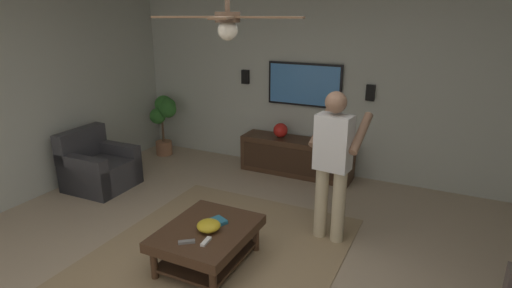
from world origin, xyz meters
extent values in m
plane|color=tan|center=(0.00, 0.00, 0.00)|extent=(7.65, 7.65, 0.00)
cube|color=#B2B7AD|center=(3.10, 0.00, 1.32)|extent=(0.10, 6.58, 2.65)
cube|color=#9E8460|center=(0.36, 0.29, 0.01)|extent=(2.70, 2.39, 0.01)
cube|color=#38383D|center=(1.08, 2.64, 0.20)|extent=(0.82, 0.82, 0.40)
cube|color=#38383D|center=(1.07, 2.96, 0.61)|extent=(0.80, 0.20, 0.42)
cube|color=#38383D|center=(0.76, 2.63, 0.28)|extent=(0.18, 0.80, 0.56)
cube|color=#38383D|center=(1.40, 2.65, 0.28)|extent=(0.18, 0.80, 0.56)
cube|color=#422B1C|center=(0.16, 0.29, 0.35)|extent=(1.00, 0.80, 0.10)
cylinder|color=#422B1C|center=(0.58, -0.03, 0.15)|extent=(0.07, 0.07, 0.30)
cylinder|color=#422B1C|center=(0.58, 0.61, 0.15)|extent=(0.07, 0.07, 0.30)
cylinder|color=#422B1C|center=(-0.26, -0.03, 0.15)|extent=(0.07, 0.07, 0.30)
cylinder|color=#422B1C|center=(-0.26, 0.61, 0.15)|extent=(0.07, 0.07, 0.30)
cube|color=#382417|center=(0.16, 0.29, 0.10)|extent=(0.88, 0.68, 0.03)
cube|color=#422B1C|center=(2.77, 0.35, 0.28)|extent=(0.44, 1.70, 0.55)
cube|color=#352216|center=(2.55, 0.35, 0.28)|extent=(0.01, 1.56, 0.39)
cube|color=black|center=(3.01, 0.35, 1.34)|extent=(0.05, 1.14, 0.64)
cube|color=#3F7EC9|center=(2.99, 0.35, 1.34)|extent=(0.01, 1.08, 0.58)
cylinder|color=#C6B793|center=(1.13, -0.74, 0.41)|extent=(0.14, 0.14, 0.82)
cylinder|color=#C6B793|center=(1.16, -0.54, 0.41)|extent=(0.14, 0.14, 0.82)
cube|color=white|center=(1.14, -0.64, 1.11)|extent=(0.26, 0.38, 0.58)
sphere|color=#997056|center=(1.14, -0.64, 1.53)|extent=(0.22, 0.22, 0.22)
cylinder|color=#997056|center=(1.30, -0.88, 1.20)|extent=(0.48, 0.14, 0.37)
cylinder|color=#997056|center=(1.35, -0.44, 1.20)|extent=(0.48, 0.14, 0.37)
cube|color=white|center=(1.52, -0.68, 1.10)|extent=(0.05, 0.05, 0.16)
cylinder|color=#9E6B4C|center=(2.60, 2.74, 0.12)|extent=(0.28, 0.28, 0.23)
cylinder|color=brown|center=(2.60, 2.74, 0.42)|extent=(0.04, 0.04, 0.38)
sphere|color=#2D6B28|center=(2.73, 2.66, 0.76)|extent=(0.20, 0.20, 0.20)
sphere|color=#2D6B28|center=(2.71, 2.77, 0.86)|extent=(0.31, 0.31, 0.31)
sphere|color=#2D6B28|center=(2.62, 2.62, 0.81)|extent=(0.28, 0.28, 0.28)
sphere|color=#2D6B28|center=(2.58, 2.81, 0.68)|extent=(0.27, 0.27, 0.27)
sphere|color=#2D6B28|center=(2.67, 2.64, 0.87)|extent=(0.24, 0.24, 0.24)
ellipsoid|color=gold|center=(0.13, 0.25, 0.45)|extent=(0.23, 0.23, 0.10)
cube|color=white|center=(-0.07, 0.15, 0.41)|extent=(0.15, 0.06, 0.02)
cube|color=black|center=(0.31, 0.24, 0.41)|extent=(0.05, 0.15, 0.02)
cube|color=slate|center=(-0.15, 0.31, 0.41)|extent=(0.13, 0.15, 0.02)
cube|color=teal|center=(0.25, 0.26, 0.42)|extent=(0.27, 0.24, 0.04)
sphere|color=red|center=(2.77, 0.62, 0.66)|extent=(0.22, 0.22, 0.22)
cube|color=black|center=(3.02, -0.62, 1.30)|extent=(0.06, 0.12, 0.22)
cube|color=black|center=(3.02, 1.35, 1.39)|extent=(0.06, 0.12, 0.22)
cylinder|color=#4C3828|center=(0.12, -0.01, 2.35)|extent=(0.20, 0.20, 0.08)
sphere|color=silver|center=(0.12, -0.01, 2.25)|extent=(0.16, 0.16, 0.16)
cube|color=brown|center=(0.40, 0.13, 2.35)|extent=(0.55, 0.36, 0.02)
cube|color=brown|center=(0.01, 0.29, 2.35)|extent=(0.30, 0.57, 0.02)
cube|color=brown|center=(-0.18, -0.14, 2.35)|extent=(0.56, 0.33, 0.02)
cube|color=brown|center=(0.18, -0.33, 2.35)|extent=(0.23, 0.57, 0.02)
camera|label=1|loc=(-2.80, -1.69, 2.40)|focal=28.96mm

